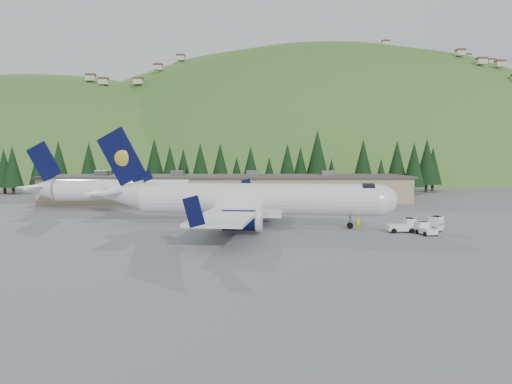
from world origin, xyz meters
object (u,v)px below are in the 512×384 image
(second_airliner, at_px, (106,190))
(baggage_tug_c, at_px, (425,229))
(terminal_building, at_px, (228,188))
(ramp_worker, at_px, (358,223))
(airliner, at_px, (248,200))
(baggage_tug_b, at_px, (430,224))
(baggage_tug_a, at_px, (403,226))

(second_airliner, xyz_separation_m, baggage_tug_c, (43.86, -28.35, -2.70))
(terminal_building, bearing_deg, ramp_worker, -67.03)
(terminal_building, relative_size, ramp_worker, 43.64)
(baggage_tug_c, relative_size, ramp_worker, 1.72)
(baggage_tug_c, distance_m, ramp_worker, 7.82)
(airliner, height_order, ramp_worker, airliner)
(baggage_tug_c, xyz_separation_m, ramp_worker, (-6.79, 3.88, 0.19))
(terminal_building, bearing_deg, baggage_tug_c, -61.64)
(terminal_building, bearing_deg, baggage_tug_b, -58.68)
(second_airliner, bearing_deg, baggage_tug_a, -32.37)
(second_airliner, bearing_deg, ramp_worker, -33.44)
(airliner, relative_size, baggage_tug_c, 13.65)
(baggage_tug_c, bearing_deg, second_airliner, 47.27)
(airliner, height_order, baggage_tug_c, airliner)
(baggage_tug_b, height_order, baggage_tug_c, baggage_tug_b)
(airliner, relative_size, baggage_tug_b, 10.40)
(baggage_tug_a, distance_m, ramp_worker, 5.26)
(baggage_tug_c, height_order, ramp_worker, ramp_worker)
(baggage_tug_b, bearing_deg, baggage_tug_a, -122.61)
(baggage_tug_a, height_order, ramp_worker, baggage_tug_a)
(second_airliner, height_order, terminal_building, second_airliner)
(terminal_building, height_order, ramp_worker, terminal_building)
(baggage_tug_b, height_order, ramp_worker, baggage_tug_b)
(ramp_worker, bearing_deg, terminal_building, -71.32)
(second_airliner, relative_size, baggage_tug_c, 9.83)
(airliner, xyz_separation_m, baggage_tug_c, (20.04, -6.51, -2.75))
(ramp_worker, bearing_deg, baggage_tug_a, 152.41)
(baggage_tug_a, xyz_separation_m, baggage_tug_c, (1.96, -1.80, -0.11))
(baggage_tug_b, height_order, terminal_building, terminal_building)
(second_airliner, xyz_separation_m, baggage_tug_a, (41.90, -26.56, -2.59))
(second_airliner, bearing_deg, baggage_tug_c, -32.88)
(airliner, bearing_deg, baggage_tug_a, -6.54)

